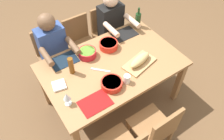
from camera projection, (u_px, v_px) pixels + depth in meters
ground_plane at (112, 99)px, 3.18m from camera, size 8.00×8.00×0.00m
dining_table at (112, 68)px, 2.69m from camera, size 1.63×1.04×0.74m
chair_near_center at (156, 128)px, 2.36m from camera, size 0.40×0.40×0.85m
chair_far_right at (106, 31)px, 3.46m from camera, size 0.40×0.40×0.85m
diner_far_right at (112, 25)px, 3.19m from camera, size 0.41×0.53×1.20m
chair_far_center at (80, 41)px, 3.29m from camera, size 0.40×0.40×0.85m
chair_far_left at (52, 53)px, 3.12m from camera, size 0.40×0.40×0.85m
diner_far_left at (54, 49)px, 2.86m from camera, size 0.41×0.53×1.20m
serving_bowl_salad at (87, 53)px, 2.68m from camera, size 0.22×0.22×0.09m
serving_bowl_fruit at (112, 83)px, 2.38m from camera, size 0.23×0.23×0.07m
serving_bowl_greens at (109, 45)px, 2.78m from camera, size 0.23×0.23×0.09m
cutting_board at (139, 63)px, 2.62m from camera, size 0.44×0.30×0.02m
bread_loaf at (140, 60)px, 2.58m from camera, size 0.34×0.18×0.09m
wine_bottle at (138, 20)px, 3.03m from camera, size 0.08×0.08×0.29m
beer_bottle at (71, 66)px, 2.46m from camera, size 0.06×0.06×0.22m
wine_glass at (67, 97)px, 2.18m from camera, size 0.08×0.08×0.17m
placemat_near_left at (95, 103)px, 2.26m from camera, size 0.32×0.23×0.01m
cup_near_center at (127, 79)px, 2.41m from camera, size 0.07×0.07×0.10m
placemat_far_right at (125, 34)px, 3.00m from camera, size 0.32×0.23×0.01m
placemat_far_left at (64, 61)px, 2.66m from camera, size 0.32×0.23×0.01m
carving_knife at (101, 70)px, 2.56m from camera, size 0.18×0.18×0.01m
napkin_stack at (59, 85)px, 2.40m from camera, size 0.16×0.16×0.02m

